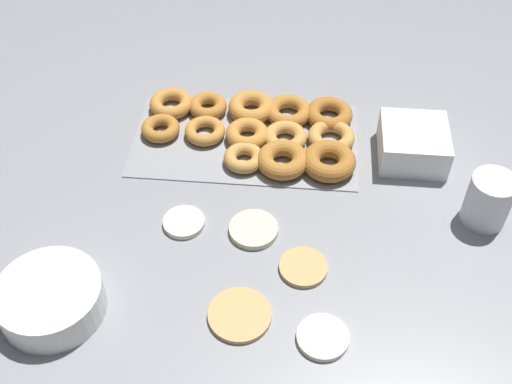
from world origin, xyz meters
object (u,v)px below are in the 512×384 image
Objects in this scene: pancake_2 at (240,315)px; paper_cup at (488,200)px; pancake_3 at (303,267)px; batter_bowl at (51,299)px; donut_tray at (263,132)px; container_stack at (413,144)px; pancake_0 at (184,222)px; pancake_4 at (254,229)px; pancake_1 at (323,337)px.

paper_cup reaches higher than pancake_2.
pancake_3 is 0.45m from batter_bowl.
donut_tray is 0.33m from container_stack.
donut_tray is 3.44× the size of container_stack.
pancake_0 is 0.73× the size of pancake_2.
pancake_3 is at bearing 55.72° from container_stack.
pancake_3 is 0.94× the size of pancake_4.
pancake_1 is at bearing 167.68° from pancake_2.
pancake_1 reaches higher than pancake_3.
container_stack is (-0.33, -0.44, 0.03)m from pancake_2.
batter_bowl is 0.80m from container_stack.
pancake_0 is 0.86× the size of pancake_4.
paper_cup is (-0.45, -0.07, 0.05)m from pancake_4.
pancake_1 is at bearing 104.81° from pancake_3.
pancake_0 reaches higher than pancake_3.
pancake_4 reaches higher than pancake_2.
pancake_3 is at bearing -163.76° from batter_bowl.
pancake_0 is 0.75× the size of paper_cup.
paper_cup is at bearing -160.23° from batter_bowl.
paper_cup reaches higher than donut_tray.
pancake_2 is 0.23× the size of donut_tray.
pancake_3 is 0.39m from container_stack.
container_stack reaches higher than pancake_3.
donut_tray is 0.58m from batter_bowl.
container_stack is (-0.18, -0.47, 0.03)m from pancake_1.
pancake_3 is 0.18× the size of donut_tray.
batter_bowl is (0.33, 0.21, 0.03)m from pancake_4.
pancake_0 is 0.24m from pancake_2.
pancake_4 is at bearing -39.83° from pancake_3.
pancake_4 is at bearing 36.89° from container_stack.
pancake_1 is 0.52m from donut_tray.
pancake_0 is 0.29m from batter_bowl.
batter_bowl is at bearing 34.56° from container_stack.
donut_tray is at bearing -89.06° from pancake_4.
pancake_3 is at bearing -75.19° from pancake_1.
batter_bowl is (0.43, 0.13, 0.03)m from pancake_3.
batter_bowl is 0.83m from paper_cup.
donut_tray is at bearing -124.30° from batter_bowl.
container_stack is at bearing -126.86° from pancake_2.
pancake_0 is at bearing -20.39° from pancake_3.
donut_tray is 4.56× the size of paper_cup.
pancake_0 is at bearing 6.42° from paper_cup.
batter_bowl is (0.47, -0.02, 0.03)m from pancake_1.
pancake_4 is (-0.14, 0.01, 0.00)m from pancake_0.
paper_cup reaches higher than pancake_1.
pancake_1 is 0.49× the size of batter_bowl.
container_stack is at bearing -152.84° from pancake_0.
pancake_1 is at bearing 139.90° from pancake_0.
paper_cup reaches higher than batter_bowl.
pancake_1 is 0.15m from pancake_2.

